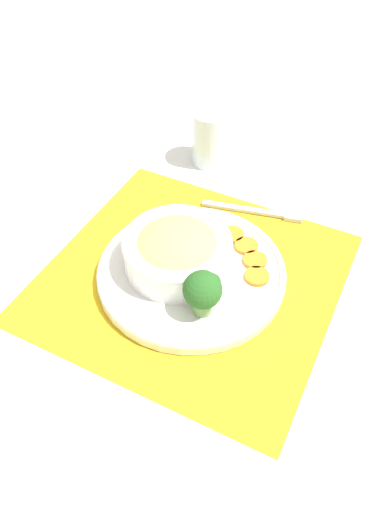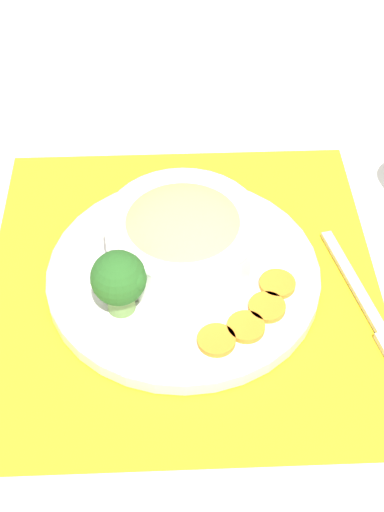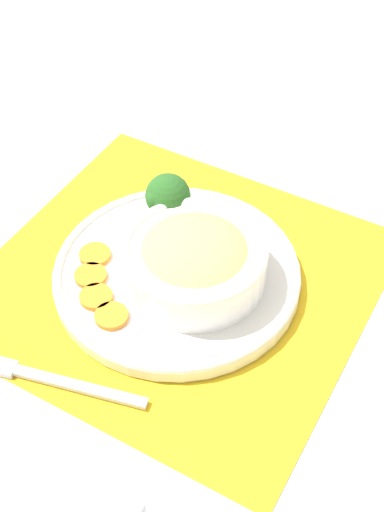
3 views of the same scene
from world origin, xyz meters
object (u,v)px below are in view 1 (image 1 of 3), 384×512
broccoli_floret (203,291)px  fork (262,212)px  bowl (179,248)px  water_glass (211,140)px

broccoli_floret → fork: size_ratio=0.41×
fork → broccoli_floret: bearing=-11.9°
bowl → broccoli_floret: (0.07, 0.08, 0.01)m
water_glass → bowl: bearing=17.1°
fork → bowl: bearing=-33.3°
bowl → fork: (-0.19, 0.07, -0.05)m
bowl → water_glass: bearing=-162.9°
bowl → broccoli_floret: broccoli_floret is taller
broccoli_floret → water_glass: water_glass is taller
water_glass → fork: bearing=55.6°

